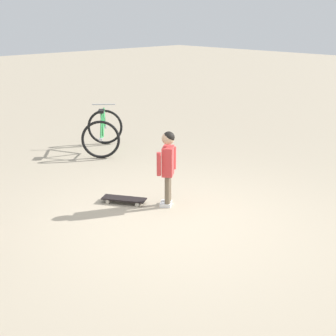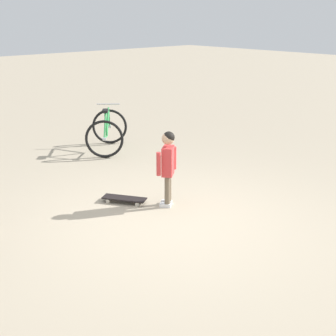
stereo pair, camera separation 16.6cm
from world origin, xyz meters
The scene contains 4 objects.
ground_plane centered at (0.00, 0.00, 0.00)m, with size 50.00×50.00×0.00m, color tan.
child_person centered at (0.34, 0.48, 0.66)m, with size 0.40×0.27×1.06m.
skateboard centered at (-0.05, 0.98, 0.06)m, with size 0.49×0.63×0.07m.
bicycle_far centered at (1.37, 3.37, 0.38)m, with size 1.24×1.27×0.85m.
Camera 2 is at (-3.85, -4.15, 2.57)m, focal length 51.53 mm.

